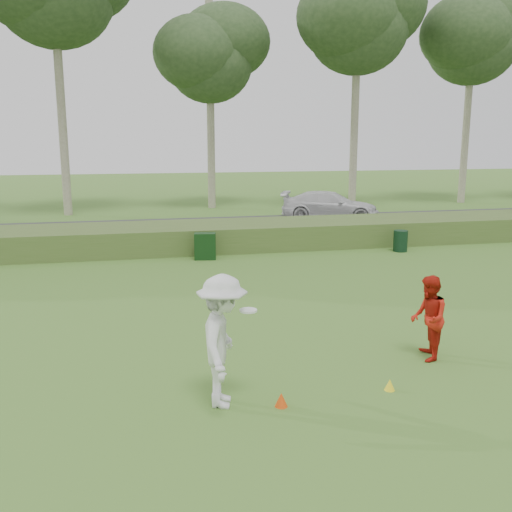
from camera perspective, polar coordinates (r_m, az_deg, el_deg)
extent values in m
plane|color=#3A6A23|center=(10.15, 5.13, -11.72)|extent=(120.00, 120.00, 0.00)
cube|color=#3F5C25|center=(21.36, -4.78, 2.00)|extent=(80.00, 3.00, 0.90)
cube|color=#2D2D2D|center=(26.32, -6.31, 2.87)|extent=(80.00, 6.00, 0.06)
cylinder|color=gray|center=(32.22, -19.16, 17.70)|extent=(0.44, 0.44, 15.50)
cylinder|color=gray|center=(33.76, -4.57, 14.57)|extent=(0.44, 0.44, 11.50)
ellipsoid|color=#294120|center=(34.03, -4.65, 19.41)|extent=(6.24, 6.24, 5.28)
cylinder|color=gray|center=(34.04, 9.95, 16.52)|extent=(0.44, 0.44, 14.00)
ellipsoid|color=#294120|center=(34.53, 10.17, 22.31)|extent=(7.28, 7.28, 6.16)
cylinder|color=gray|center=(38.88, 20.50, 14.98)|extent=(0.44, 0.44, 13.50)
ellipsoid|color=#294120|center=(39.26, 20.87, 19.89)|extent=(7.02, 7.02, 5.94)
imported|color=silver|center=(8.71, -3.37, -8.49)|extent=(1.08, 1.47, 2.05)
cylinder|color=white|center=(8.64, -0.78, -5.47)|extent=(0.27, 0.27, 0.03)
imported|color=#B61B0F|center=(10.99, 16.88, -5.96)|extent=(0.83, 0.93, 1.58)
cone|color=#E0450B|center=(8.98, 2.54, -14.16)|extent=(0.20, 0.20, 0.22)
cone|color=yellow|center=(9.75, 13.22, -12.42)|extent=(0.17, 0.17, 0.19)
cube|color=black|center=(19.37, -5.11, 0.99)|extent=(0.78, 0.56, 0.90)
cylinder|color=black|center=(21.31, 14.25, 1.47)|extent=(0.65, 0.65, 0.77)
imported|color=silver|center=(28.69, 7.40, 5.03)|extent=(5.17, 3.63, 1.39)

